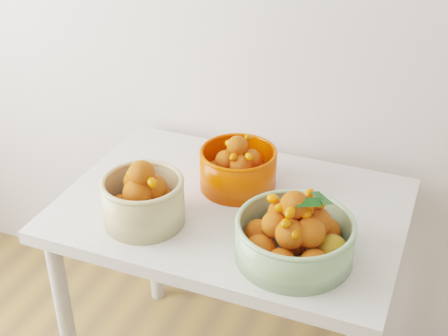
{
  "coord_description": "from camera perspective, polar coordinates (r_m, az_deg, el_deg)",
  "views": [
    {
      "loc": [
        0.24,
        0.18,
        1.78
      ],
      "look_at": [
        -0.31,
        1.52,
        0.92
      ],
      "focal_mm": 50.0,
      "sensor_mm": 36.0,
      "label": 1
    }
  ],
  "objects": [
    {
      "name": "table",
      "position": [
        1.9,
        0.73,
        -5.73
      ],
      "size": [
        1.0,
        0.7,
        0.75
      ],
      "color": "silver",
      "rests_on": "ground"
    },
    {
      "name": "bowl_green",
      "position": [
        1.61,
        6.51,
        -6.18
      ],
      "size": [
        0.33,
        0.33,
        0.2
      ],
      "rotation": [
        0.0,
        0.0,
        0.08
      ],
      "color": "#8AB27D",
      "rests_on": "table"
    },
    {
      "name": "bowl_orange",
      "position": [
        1.89,
        1.28,
        0.04
      ],
      "size": [
        0.25,
        0.25,
        0.17
      ],
      "rotation": [
        0.0,
        0.0,
        -0.05
      ],
      "color": "#EE3400",
      "rests_on": "table"
    },
    {
      "name": "bowl_cream",
      "position": [
        1.74,
        -7.39,
        -2.83
      ],
      "size": [
        0.3,
        0.3,
        0.2
      ],
      "rotation": [
        0.0,
        0.0,
        0.39
      ],
      "color": "tan",
      "rests_on": "table"
    }
  ]
}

